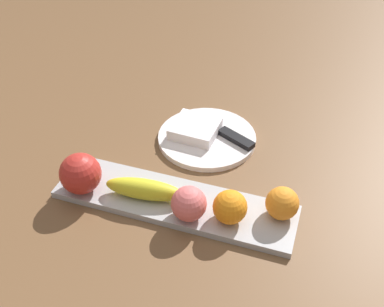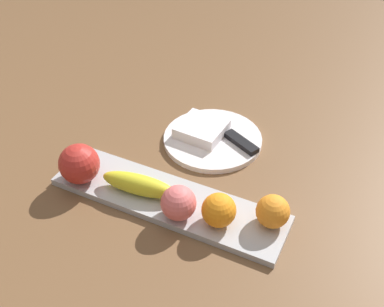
{
  "view_description": "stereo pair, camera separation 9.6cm",
  "coord_description": "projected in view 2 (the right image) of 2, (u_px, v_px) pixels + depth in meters",
  "views": [
    {
      "loc": [
        -0.21,
        0.63,
        0.66
      ],
      "look_at": [
        0.03,
        -0.07,
        0.04
      ],
      "focal_mm": 43.76,
      "sensor_mm": 36.0,
      "label": 1
    },
    {
      "loc": [
        -0.29,
        0.59,
        0.66
      ],
      "look_at": [
        0.03,
        -0.07,
        0.04
      ],
      "focal_mm": 43.76,
      "sensor_mm": 36.0,
      "label": 2
    }
  ],
  "objects": [
    {
      "name": "ground_plane",
      "position": [
        190.0,
        195.0,
        0.93
      ],
      "size": [
        2.4,
        2.4,
        0.0
      ],
      "primitive_type": "plane",
      "color": "brown"
    },
    {
      "name": "peach",
      "position": [
        178.0,
        203.0,
        0.85
      ],
      "size": [
        0.07,
        0.07,
        0.07
      ],
      "primitive_type": "sphere",
      "color": "#E96B6A",
      "rests_on": "fruit_tray"
    },
    {
      "name": "orange_near_banana",
      "position": [
        273.0,
        211.0,
        0.83
      ],
      "size": [
        0.06,
        0.06,
        0.06
      ],
      "primitive_type": "sphere",
      "color": "orange",
      "rests_on": "fruit_tray"
    },
    {
      "name": "banana",
      "position": [
        139.0,
        185.0,
        0.9
      ],
      "size": [
        0.16,
        0.06,
        0.04
      ],
      "primitive_type": "ellipsoid",
      "rotation": [
        0.0,
        0.0,
        3.25
      ],
      "color": "yellow",
      "rests_on": "fruit_tray"
    },
    {
      "name": "dinner_plate",
      "position": [
        213.0,
        139.0,
        1.06
      ],
      "size": [
        0.22,
        0.22,
        0.01
      ],
      "primitive_type": "cylinder",
      "color": "white",
      "rests_on": "ground_plane"
    },
    {
      "name": "knife",
      "position": [
        236.0,
        139.0,
        1.04
      ],
      "size": [
        0.17,
        0.1,
        0.01
      ],
      "rotation": [
        0.0,
        0.0,
        -0.45
      ],
      "color": "silver",
      "rests_on": "dinner_plate"
    },
    {
      "name": "folded_napkin",
      "position": [
        202.0,
        129.0,
        1.05
      ],
      "size": [
        0.11,
        0.1,
        0.03
      ],
      "primitive_type": "cube",
      "rotation": [
        0.0,
        0.0,
        -0.06
      ],
      "color": "white",
      "rests_on": "dinner_plate"
    },
    {
      "name": "orange_near_apple",
      "position": [
        219.0,
        210.0,
        0.84
      ],
      "size": [
        0.06,
        0.06,
        0.06
      ],
      "primitive_type": "sphere",
      "color": "orange",
      "rests_on": "fruit_tray"
    },
    {
      "name": "fruit_tray",
      "position": [
        168.0,
        200.0,
        0.91
      ],
      "size": [
        0.47,
        0.12,
        0.01
      ],
      "primitive_type": "cube",
      "color": "#B5B6BA",
      "rests_on": "ground_plane"
    },
    {
      "name": "apple",
      "position": [
        79.0,
        164.0,
        0.92
      ],
      "size": [
        0.08,
        0.08,
        0.08
      ],
      "primitive_type": "sphere",
      "color": "red",
      "rests_on": "fruit_tray"
    }
  ]
}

